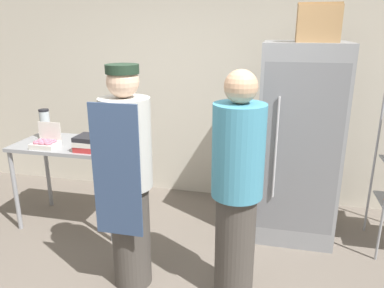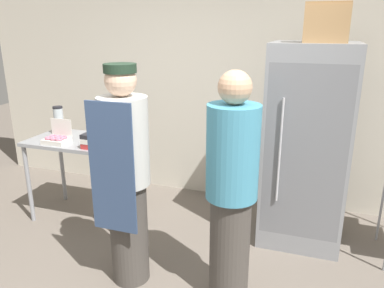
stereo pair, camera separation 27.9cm
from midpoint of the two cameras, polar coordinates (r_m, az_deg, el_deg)
back_wall at (r=4.37m, az=2.03°, el=9.47°), size 6.40×0.12×2.77m
refrigerator at (r=3.65m, az=13.78°, el=0.07°), size 0.74×0.72×1.87m
prep_counter at (r=4.01m, az=-19.62°, el=-1.36°), size 1.11×0.63×0.88m
donut_box at (r=3.91m, az=-23.35°, el=0.11°), size 0.24×0.19×0.23m
blender_pitcher at (r=4.20m, az=-23.24°, el=2.55°), size 0.13×0.13×0.31m
binder_stack at (r=3.66m, az=-17.02°, el=0.09°), size 0.31×0.24×0.14m
cardboard_storage_box at (r=3.40m, az=16.36°, el=17.27°), size 0.35×0.31×0.32m
person_baker at (r=2.87m, az=-12.54°, el=-5.17°), size 0.37×0.39×1.75m
person_customer at (r=2.69m, az=3.90°, el=-6.97°), size 0.37×0.37×1.73m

